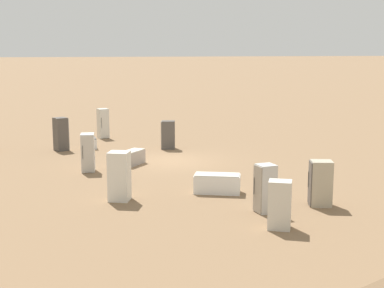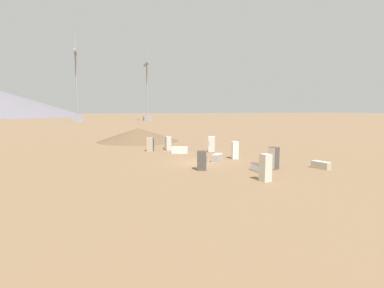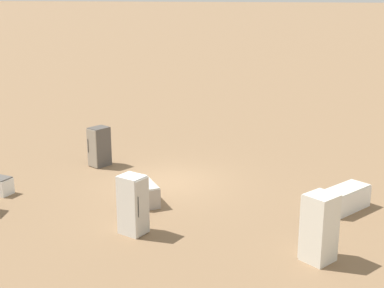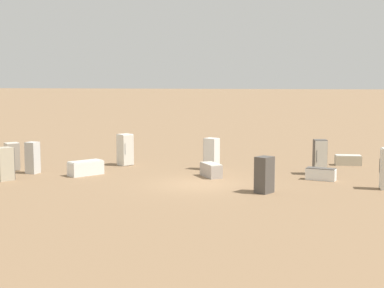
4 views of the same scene
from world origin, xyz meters
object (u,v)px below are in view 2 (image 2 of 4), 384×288
Objects in this scene: discarded_fridge_3 at (168,143)px; discarded_fridge_7 at (258,167)px; discarded_fridge_5 at (202,160)px; discarded_fridge_8 at (212,144)px; power_pylon_0 at (147,99)px; discarded_fridge_9 at (265,168)px; power_pylon_1 at (77,96)px; discarded_fridge_6 at (150,144)px; discarded_fridge_1 at (180,150)px; discarded_fridge_2 at (321,165)px; discarded_fridge_0 at (217,158)px; discarded_fridge_4 at (235,150)px; discarded_fridge_10 at (168,142)px; discarded_fridge_11 at (274,158)px.

discarded_fridge_3 reaches higher than discarded_fridge_7.
discarded_fridge_5 is 0.87× the size of discarded_fridge_8.
power_pylon_0 is at bearing -92.70° from discarded_fridge_7.
discarded_fridge_9 is at bearing 70.98° from discarded_fridge_7.
discarded_fridge_6 is (97.04, 9.93, -9.78)m from power_pylon_1.
discarded_fridge_1 reaches higher than discarded_fridge_2.
discarded_fridge_4 reaches higher than discarded_fridge_0.
discarded_fridge_6 is at bearing 2.25° from discarded_fridge_8.
discarded_fridge_5 is 0.98× the size of discarded_fridge_6.
discarded_fridge_10 is (-1.64, 0.38, -0.07)m from discarded_fridge_3.
discarded_fridge_8 reaches higher than discarded_fridge_5.
discarded_fridge_9 reaches higher than discarded_fridge_1.
discarded_fridge_0 is 8.36m from discarded_fridge_9.
discarded_fridge_9 is (14.53, 1.51, 0.56)m from discarded_fridge_1.
discarded_fridge_7 is 11.21m from discarded_fridge_8.
power_pylon_0 is 109.64m from discarded_fridge_8.
discarded_fridge_9 reaches higher than discarded_fridge_2.
discarded_fridge_9 is at bearing 5.84° from discarded_fridge_3.
discarded_fridge_7 is at bearing -32.05° from discarded_fridge_0.
power_pylon_0 reaches higher than discarded_fridge_3.
discarded_fridge_7 is at bearing 57.98° from discarded_fridge_9.
discarded_fridge_3 is at bearing -72.42° from discarded_fridge_7.
discarded_fridge_1 is at bearing 7.21° from power_pylon_1.
discarded_fridge_7 is (14.31, 5.55, -0.51)m from discarded_fridge_6.
discarded_fridge_8 is (-11.98, -4.58, 0.60)m from discarded_fridge_2.
discarded_fridge_3 is 1.03× the size of discarded_fridge_6.
discarded_fridge_4 is 1.15× the size of discarded_fridge_10.
discarded_fridge_4 is at bearing 65.03° from discarded_fridge_0.
discarded_fridge_6 is at bearing 5.85° from power_pylon_1.
discarded_fridge_9 reaches higher than discarded_fridge_3.
discarded_fridge_10 is (-4.51, -0.14, 0.39)m from discarded_fridge_1.
power_pylon_0 is 21.85× the size of discarded_fridge_7.
discarded_fridge_1 is 3.95m from discarded_fridge_6.
discarded_fridge_8 reaches higher than discarded_fridge_2.
discarded_fridge_3 is (105.20, -18.23, -9.02)m from power_pylon_0.
discarded_fridge_9 is at bearing -7.53° from power_pylon_0.
discarded_fridge_1 is at bearing 152.48° from discarded_fridge_0.
discarded_fridge_9 is (9.08, -2.48, 0.06)m from discarded_fridge_4.
power_pylon_1 reaches higher than discarded_fridge_8.
power_pylon_1 is 110.52m from discarded_fridge_5.
discarded_fridge_9 is (122.60, -16.20, -8.92)m from power_pylon_0.
discarded_fridge_2 is 0.98× the size of discarded_fridge_6.
discarded_fridge_3 is 1.05× the size of discarded_fridge_5.
power_pylon_1 is 21.73× the size of discarded_fridge_5.
discarded_fridge_11 reaches higher than discarded_fridge_4.
discarded_fridge_2 is 7.17m from discarded_fridge_9.
discarded_fridge_4 is at bearing -6.89° from power_pylon_0.
power_pylon_1 is 112.79m from discarded_fridge_11.
discarded_fridge_5 is at bearing 109.69° from discarded_fridge_9.
discarded_fridge_6 is (-15.13, -11.01, 0.51)m from discarded_fridge_2.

